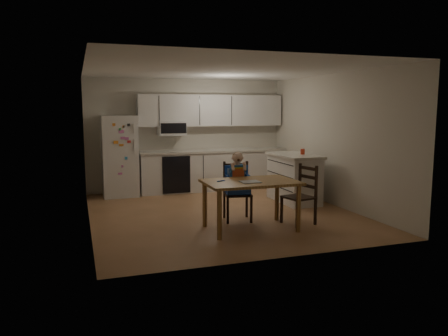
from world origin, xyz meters
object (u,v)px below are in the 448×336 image
at_px(refrigerator, 120,156).
at_px(chair_side, 303,190).
at_px(red_cup, 303,152).
at_px(dining_table, 251,188).
at_px(kitchen_island, 294,178).
at_px(chair_booster, 237,179).

relative_size(refrigerator, chair_side, 1.79).
xyz_separation_m(red_cup, dining_table, (-1.72, -1.52, -0.35)).
xyz_separation_m(kitchen_island, chair_side, (-0.63, -1.52, 0.06)).
bearing_deg(kitchen_island, red_cup, -25.65).
distance_m(chair_booster, chair_side, 1.09).
relative_size(kitchen_island, chair_booster, 1.14).
bearing_deg(kitchen_island, chair_booster, -148.07).
bearing_deg(dining_table, kitchen_island, 45.33).
height_order(kitchen_island, chair_side, kitchen_island).
bearing_deg(chair_booster, chair_side, -19.73).
bearing_deg(dining_table, chair_side, 4.35).
height_order(dining_table, chair_side, chair_side).
bearing_deg(kitchen_island, refrigerator, 151.81).
height_order(refrigerator, red_cup, refrigerator).
bearing_deg(kitchen_island, dining_table, -134.67).
bearing_deg(chair_booster, refrigerator, 131.93).
height_order(kitchen_island, dining_table, kitchen_island).
xyz_separation_m(red_cup, chair_side, (-0.77, -1.45, -0.47)).
bearing_deg(chair_side, chair_booster, -133.50).
bearing_deg(chair_booster, red_cup, 38.49).
bearing_deg(red_cup, kitchen_island, 154.35).
relative_size(refrigerator, dining_table, 1.21).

